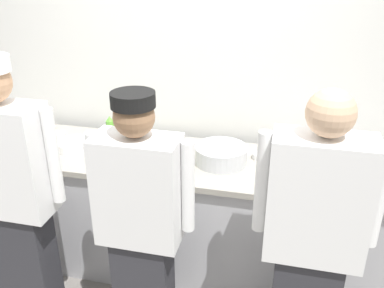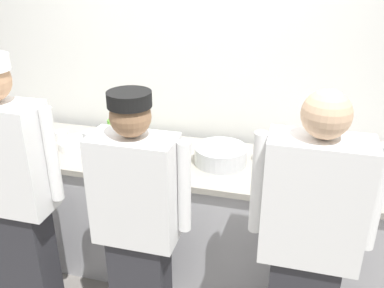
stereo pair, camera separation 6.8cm
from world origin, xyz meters
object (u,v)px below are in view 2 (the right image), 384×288
(plate_stack_front, at_px, (306,166))
(squeeze_bottle_secondary, at_px, (112,129))
(mixing_bowl_steel, at_px, (221,155))
(squeeze_bottle_primary, at_px, (159,149))
(ramekin_yellow_sauce, at_px, (259,157))
(sheet_tray, at_px, (361,179))
(ramekin_green_sauce, at_px, (61,134))
(plate_stack_rear, at_px, (76,144))
(chef_far_right, at_px, (308,243))
(chefs_knife, at_px, (108,151))
(chef_near_left, at_px, (12,192))
(squeeze_bottle_spare, at_px, (154,159))
(chef_center, at_px, (137,223))

(plate_stack_front, relative_size, squeeze_bottle_secondary, 1.18)
(mixing_bowl_steel, distance_m, squeeze_bottle_primary, 0.41)
(squeeze_bottle_primary, distance_m, ramekin_yellow_sauce, 0.68)
(sheet_tray, relative_size, ramekin_green_sauce, 5.39)
(squeeze_bottle_secondary, bearing_deg, plate_stack_rear, -140.49)
(ramekin_yellow_sauce, bearing_deg, squeeze_bottle_primary, -160.42)
(chef_far_right, relative_size, sheet_tray, 3.31)
(plate_stack_rear, xyz_separation_m, chefs_knife, (0.26, -0.01, -0.02))
(chef_near_left, bearing_deg, sheet_tray, 19.08)
(plate_stack_rear, xyz_separation_m, sheet_tray, (1.95, 0.02, -0.02))
(plate_stack_rear, bearing_deg, chefs_knife, -2.82)
(plate_stack_rear, xyz_separation_m, squeeze_bottle_secondary, (0.21, 0.17, 0.07))
(chefs_knife, bearing_deg, squeeze_bottle_secondary, 105.44)
(chef_near_left, relative_size, ramekin_green_sauce, 18.37)
(squeeze_bottle_primary, bearing_deg, chef_far_right, -30.33)
(plate_stack_front, xyz_separation_m, plate_stack_rear, (-1.61, -0.06, -0.01))
(plate_stack_rear, height_order, squeeze_bottle_spare, squeeze_bottle_spare)
(squeeze_bottle_spare, bearing_deg, ramekin_green_sauce, 158.53)
(squeeze_bottle_spare, bearing_deg, plate_stack_front, 15.48)
(chef_near_left, height_order, plate_stack_front, chef_near_left)
(sheet_tray, bearing_deg, squeeze_bottle_spare, -170.32)
(chefs_knife, bearing_deg, ramekin_yellow_sauce, 8.81)
(chef_near_left, relative_size, plate_stack_front, 7.19)
(squeeze_bottle_primary, bearing_deg, plate_stack_front, 8.45)
(chef_center, xyz_separation_m, ramekin_green_sauce, (-0.95, 0.82, 0.09))
(plate_stack_front, xyz_separation_m, squeeze_bottle_secondary, (-1.41, 0.11, 0.06))
(chef_near_left, bearing_deg, chef_far_right, 0.56)
(ramekin_yellow_sauce, bearing_deg, chefs_knife, -171.19)
(sheet_tray, bearing_deg, ramekin_yellow_sauce, 168.65)
(plate_stack_front, distance_m, plate_stack_rear, 1.61)
(plate_stack_rear, relative_size, ramekin_green_sauce, 2.62)
(chef_far_right, height_order, plate_stack_rear, chef_far_right)
(mixing_bowl_steel, height_order, sheet_tray, mixing_bowl_steel)
(mixing_bowl_steel, height_order, squeeze_bottle_primary, squeeze_bottle_primary)
(mixing_bowl_steel, xyz_separation_m, sheet_tray, (0.89, -0.01, -0.05))
(chef_far_right, bearing_deg, squeeze_bottle_secondary, 150.19)
(chef_center, distance_m, chef_far_right, 0.91)
(mixing_bowl_steel, height_order, chefs_knife, mixing_bowl_steel)
(chef_near_left, relative_size, plate_stack_rear, 7.02)
(chef_far_right, height_order, plate_stack_front, chef_far_right)
(sheet_tray, xyz_separation_m, squeeze_bottle_secondary, (-1.74, 0.15, 0.09))
(plate_stack_rear, bearing_deg, chef_near_left, -93.85)
(squeeze_bottle_secondary, bearing_deg, sheet_tray, -4.98)
(chefs_knife, bearing_deg, squeeze_bottle_spare, -24.20)
(squeeze_bottle_primary, distance_m, chefs_knife, 0.42)
(chef_center, distance_m, ramekin_yellow_sauce, 1.00)
(chefs_knife, bearing_deg, mixing_bowl_steel, 3.38)
(squeeze_bottle_secondary, height_order, squeeze_bottle_spare, squeeze_bottle_secondary)
(chef_far_right, relative_size, squeeze_bottle_primary, 7.87)
(chef_far_right, height_order, squeeze_bottle_spare, chef_far_right)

